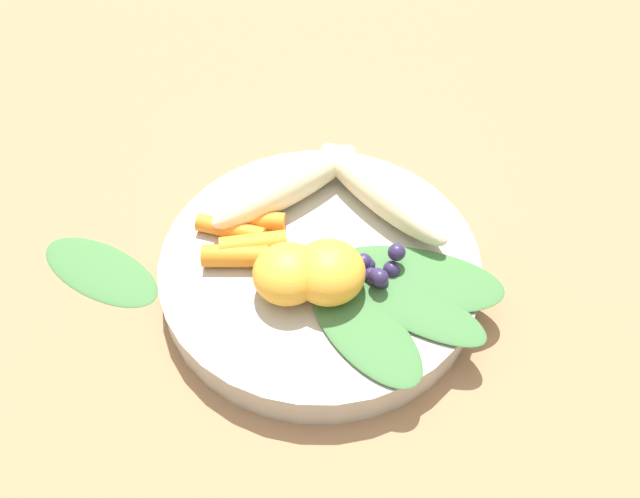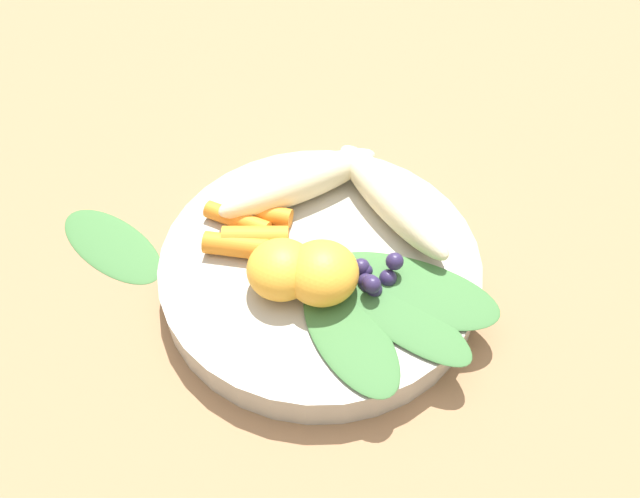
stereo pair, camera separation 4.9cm
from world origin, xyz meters
The scene contains 15 objects.
ground_plane centered at (0.00, 0.00, 0.00)m, with size 2.40×2.40×0.00m, color #99704C.
bowl centered at (0.00, 0.00, 0.02)m, with size 0.25×0.25×0.03m, color #B2AD9E.
banana_peeled_left centered at (0.05, 0.05, 0.05)m, with size 0.15×0.03×0.03m, color beige.
banana_peeled_right centered at (0.07, -0.03, 0.05)m, with size 0.15×0.03×0.03m, color beige.
orange_segment_near centered at (-0.03, -0.02, 0.05)m, with size 0.05×0.05×0.04m, color #F4A833.
orange_segment_far centered at (-0.04, 0.01, 0.05)m, with size 0.05×0.05×0.04m, color #F4A833.
carrot_front centered at (0.02, 0.06, 0.04)m, with size 0.02×0.02×0.05m, color orange.
carrot_mid_left centered at (0.00, 0.08, 0.04)m, with size 0.01×0.01×0.06m, color orange.
carrot_mid_right centered at (-0.01, 0.05, 0.04)m, with size 0.02×0.02×0.05m, color orange.
carrot_rear centered at (-0.03, 0.06, 0.04)m, with size 0.02×0.02×0.05m, color orange.
blueberry_pile centered at (-0.01, -0.05, 0.04)m, with size 0.04×0.04×0.02m.
kale_leaf_left centered at (-0.06, -0.05, 0.03)m, with size 0.11×0.05×0.01m, color #3D7038.
kale_leaf_right centered at (-0.02, -0.07, 0.03)m, with size 0.13×0.05×0.01m, color #3D7038.
kale_leaf_rear centered at (0.00, -0.07, 0.03)m, with size 0.14×0.06×0.01m, color #3D7038.
kale_leaf_stray centered at (-0.05, 0.18, 0.00)m, with size 0.12×0.05×0.01m, color #3D7038.
Camera 1 is at (-0.30, -0.10, 0.42)m, focal length 35.67 mm.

